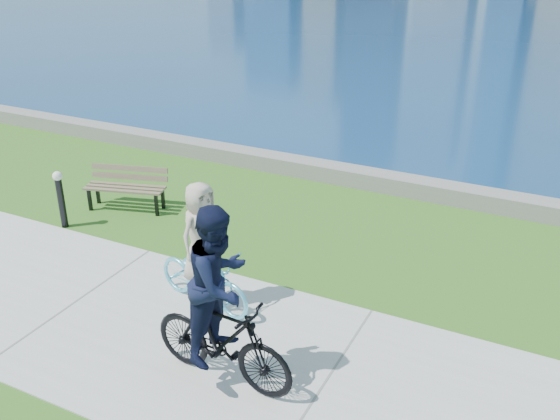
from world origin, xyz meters
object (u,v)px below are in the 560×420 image
at_px(park_bench, 127,184).
at_px(bollard_lamp, 60,196).
at_px(cyclist_woman, 203,262).
at_px(cyclist_man, 221,313).

xyz_separation_m(park_bench, bollard_lamp, (-0.51, -1.21, 0.13)).
relative_size(cyclist_woman, cyclist_man, 0.82).
bearing_deg(cyclist_man, park_bench, 54.20).
relative_size(park_bench, bollard_lamp, 1.51).
xyz_separation_m(bollard_lamp, cyclist_woman, (3.74, -1.03, 0.11)).
xyz_separation_m(bollard_lamp, cyclist_man, (4.85, -2.34, 0.37)).
distance_m(bollard_lamp, cyclist_man, 5.40).
bearing_deg(cyclist_woman, bollard_lamp, 86.50).
height_order(bollard_lamp, cyclist_woman, cyclist_woman).
height_order(cyclist_woman, cyclist_man, cyclist_man).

